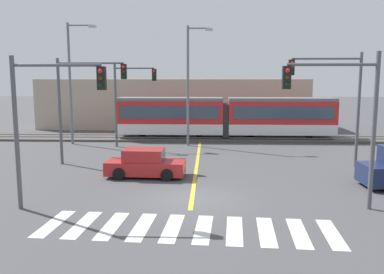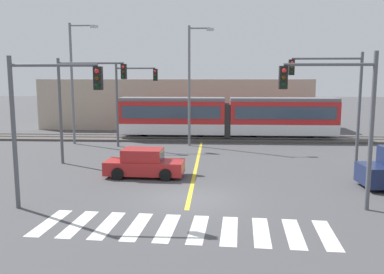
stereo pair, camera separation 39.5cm
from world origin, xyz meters
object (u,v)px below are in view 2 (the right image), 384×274
at_px(traffic_light_near_left, 43,109).
at_px(traffic_light_mid_left, 82,93).
at_px(light_rail_tram, 227,116).
at_px(sedan_crossing, 144,164).
at_px(traffic_light_near_right, 341,108).
at_px(street_lamp_west, 74,77).
at_px(traffic_light_mid_right, 337,91).
at_px(street_lamp_centre, 191,79).
at_px(traffic_light_far_left, 130,92).

xyz_separation_m(traffic_light_near_left, traffic_light_mid_left, (-1.31, 8.72, 0.26)).
bearing_deg(light_rail_tram, sedan_crossing, -109.32).
distance_m(sedan_crossing, traffic_light_mid_left, 6.45).
xyz_separation_m(traffic_light_near_right, street_lamp_west, (-16.10, 15.71, 1.24)).
xyz_separation_m(traffic_light_mid_right, traffic_light_mid_left, (-15.17, 0.09, -0.15)).
bearing_deg(traffic_light_near_left, traffic_light_near_right, 2.74).
bearing_deg(sedan_crossing, traffic_light_near_right, -30.11).
bearing_deg(traffic_light_mid_left, light_rail_tram, 49.34).
distance_m(light_rail_tram, traffic_light_mid_right, 12.56).
xyz_separation_m(sedan_crossing, traffic_light_mid_left, (-4.32, 3.11, 3.65)).
bearing_deg(traffic_light_mid_right, traffic_light_near_right, -104.87).
xyz_separation_m(light_rail_tram, traffic_light_near_right, (3.89, -18.80, 2.08)).
bearing_deg(street_lamp_centre, traffic_light_far_left, -170.83).
bearing_deg(traffic_light_far_left, street_lamp_centre, 9.17).
height_order(traffic_light_near_right, traffic_light_far_left, traffic_light_far_left).
bearing_deg(traffic_light_near_right, sedan_crossing, 149.89).
bearing_deg(traffic_light_far_left, street_lamp_west, 166.80).
bearing_deg(traffic_light_mid_left, traffic_light_mid_right, -0.36).
bearing_deg(traffic_light_far_left, sedan_crossing, -74.12).
relative_size(traffic_light_mid_left, street_lamp_centre, 0.70).
distance_m(light_rail_tram, street_lamp_centre, 5.48).
bearing_deg(traffic_light_mid_right, traffic_light_far_left, 154.26).
relative_size(light_rail_tram, traffic_light_mid_left, 2.86).
bearing_deg(traffic_light_near_right, traffic_light_mid_right, 75.13).
height_order(sedan_crossing, traffic_light_near_left, traffic_light_near_left).
bearing_deg(street_lamp_centre, street_lamp_west, 177.86).
height_order(sedan_crossing, traffic_light_near_right, traffic_light_near_right).
xyz_separation_m(light_rail_tram, sedan_crossing, (-4.82, -13.75, -1.35)).
height_order(light_rail_tram, traffic_light_mid_right, traffic_light_mid_right).
distance_m(traffic_light_near_right, traffic_light_mid_left, 15.37).
height_order(traffic_light_far_left, street_lamp_west, street_lamp_west).
bearing_deg(traffic_light_mid_left, sedan_crossing, -35.73).
relative_size(traffic_light_near_left, street_lamp_centre, 0.67).
bearing_deg(traffic_light_near_left, sedan_crossing, 61.79).
bearing_deg(traffic_light_far_left, traffic_light_near_left, -91.11).
distance_m(light_rail_tram, traffic_light_near_right, 19.31).
distance_m(traffic_light_near_right, street_lamp_centre, 16.82).
xyz_separation_m(traffic_light_far_left, street_lamp_centre, (4.64, 0.75, 0.97)).
relative_size(traffic_light_near_left, traffic_light_far_left, 0.96).
relative_size(light_rail_tram, street_lamp_west, 1.94).
relative_size(traffic_light_near_left, traffic_light_near_right, 0.97).
distance_m(traffic_light_near_left, traffic_light_near_right, 11.74).
relative_size(light_rail_tram, traffic_light_far_left, 2.90).
height_order(light_rail_tram, traffic_light_mid_left, traffic_light_mid_left).
bearing_deg(traffic_light_near_right, street_lamp_centre, 113.85).
relative_size(light_rail_tram, traffic_light_mid_right, 2.73).
relative_size(sedan_crossing, traffic_light_mid_right, 0.63).
distance_m(light_rail_tram, traffic_light_near_left, 20.98).
bearing_deg(street_lamp_centre, traffic_light_near_right, -66.15).
height_order(sedan_crossing, street_lamp_west, street_lamp_west).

